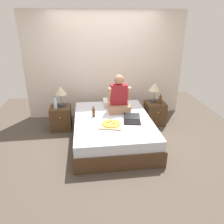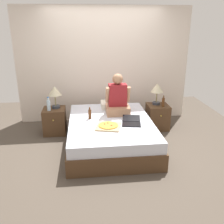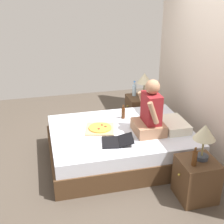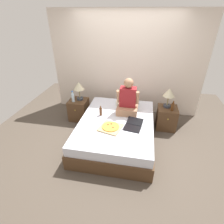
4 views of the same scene
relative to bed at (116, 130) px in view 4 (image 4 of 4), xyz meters
The scene contains 14 objects.
ground_plane 0.24m from the bed, ahead, with size 5.79×5.79×0.00m, color #4C4238.
wall_back 1.72m from the bed, 90.00° to the left, with size 3.79×0.12×2.50m, color beige.
bed is the anchor object (origin of this frame).
nightstand_left 1.26m from the bed, 148.78° to the left, with size 0.44×0.47×0.52m.
lamp_on_left_nightstand 1.39m from the bed, 145.88° to the left, with size 0.26×0.26×0.45m.
water_bottle 1.35m from the bed, 154.06° to the left, with size 0.07×0.07×0.28m.
nightstand_right 1.26m from the bed, 31.22° to the left, with size 0.44×0.47×0.52m.
lamp_on_right_nightstand 1.40m from the bed, 33.87° to the left, with size 0.26×0.26×0.45m.
beer_bottle 1.33m from the bed, 25.73° to the left, with size 0.06×0.06×0.23m.
pillow 0.82m from the bed, 79.10° to the left, with size 0.52×0.34×0.12m, color silver.
person_seated 0.67m from the bed, 64.30° to the left, with size 0.47×0.40×0.78m.
laptop 0.47m from the bed, 25.90° to the right, with size 0.38×0.46×0.07m.
pizza_box 0.40m from the bed, 103.34° to the right, with size 0.49×0.49×0.04m.
beer_bottle_on_bed 0.52m from the bed, 159.62° to the left, with size 0.06×0.06×0.22m.
Camera 4 is at (0.47, -2.98, 2.44)m, focal length 28.00 mm.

